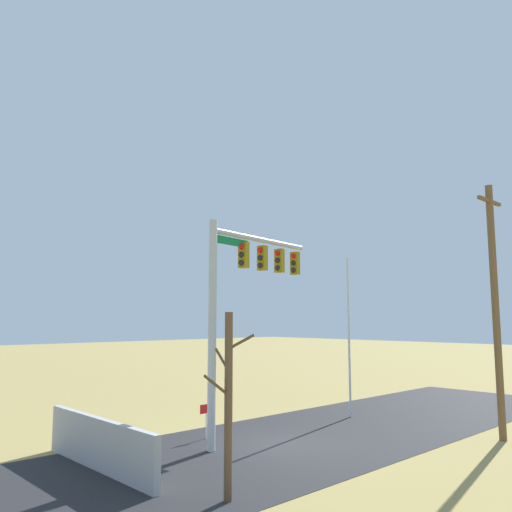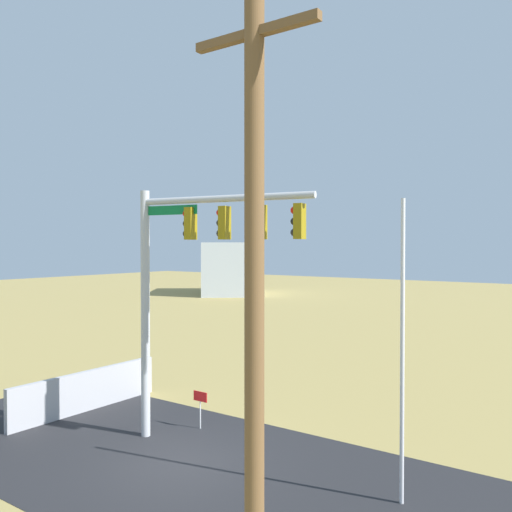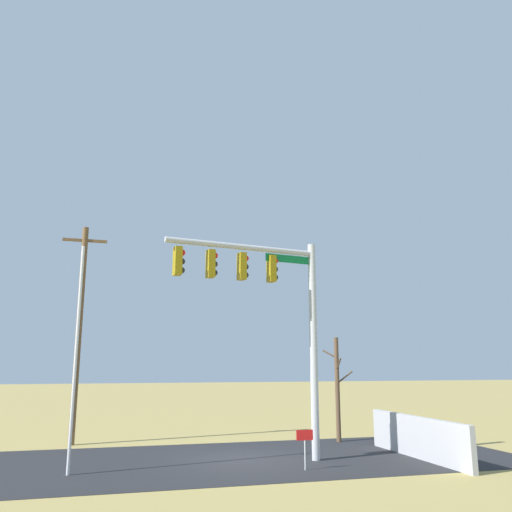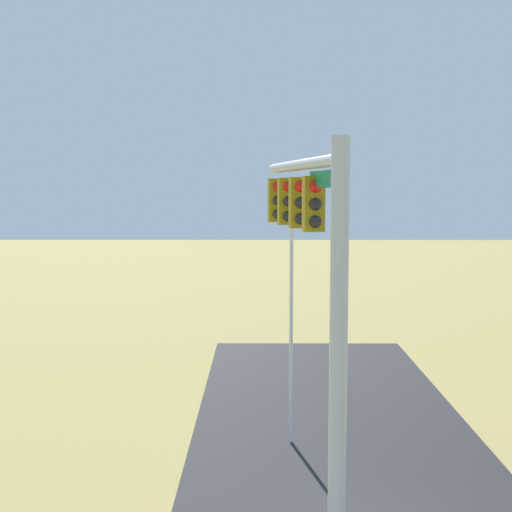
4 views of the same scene
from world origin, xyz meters
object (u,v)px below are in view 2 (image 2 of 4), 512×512
Objects in this scene: signal_mast at (191,263)px; distant_building at (230,268)px; flagpole at (402,352)px; utility_pole at (254,335)px; open_sign at (200,401)px.

signal_mast is 0.73× the size of distant_building.
signal_mast is 1.09× the size of flagpole.
utility_pole is 59.60m from distant_building.
distant_building reaches higher than open_sign.
open_sign is 49.11m from distant_building.
distant_building is (36.75, -40.27, -0.36)m from flagpole.
utility_pole is at bearing -178.21° from distant_building.
utility_pole reaches higher than signal_mast.
flagpole reaches higher than open_sign.
flagpole is (-6.46, -0.09, -1.94)m from signal_mast.
open_sign is at bearing -44.88° from utility_pole.
flagpole is 54.52m from distant_building.
signal_mast is at bearing 0.77° from flagpole.
open_sign is (0.71, -1.22, -4.56)m from signal_mast.
open_sign is at bearing -8.96° from flagpole.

